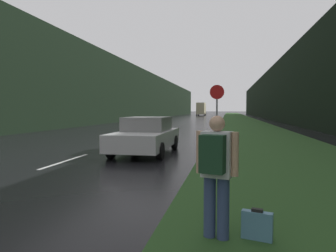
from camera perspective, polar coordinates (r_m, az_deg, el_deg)
grass_verge at (r=40.74m, az=14.12°, el=0.62°), size 6.00×240.00×0.02m
lane_stripe_b at (r=10.73m, az=-18.91°, el=-6.32°), size 0.12×3.00×0.01m
lane_stripe_c at (r=17.09m, az=-7.01°, el=-2.70°), size 0.12×3.00×0.01m
lane_stripe_d at (r=23.81m, az=-1.70°, el=-1.03°), size 0.12×3.00×0.01m
treeline_far_side at (r=53.11m, az=-5.93°, el=6.07°), size 2.00×140.00×8.93m
treeline_near_side at (r=51.36m, az=20.38°, el=5.95°), size 2.00×140.00×8.86m
stop_sign at (r=12.75m, az=9.28°, el=2.70°), size 0.60×0.07×2.77m
hitchhiker_with_backpack at (r=4.02m, az=9.10°, el=-8.11°), size 0.56×0.47×1.66m
suitcase at (r=4.32m, az=16.59°, el=-17.77°), size 0.41×0.20×0.43m
car_passing_near at (r=11.94m, az=-4.16°, el=-1.78°), size 2.00×4.54×1.44m
delivery_truck at (r=86.87m, az=6.36°, el=3.25°), size 2.41×8.00×3.69m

